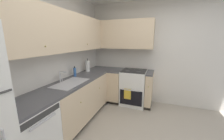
{
  "coord_description": "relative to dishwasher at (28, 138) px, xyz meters",
  "views": [
    {
      "loc": [
        -1.73,
        -0.1,
        1.66
      ],
      "look_at": [
        0.98,
        0.89,
        1.02
      ],
      "focal_mm": 21.3,
      "sensor_mm": 36.0,
      "label": 1
    }
  ],
  "objects": [
    {
      "name": "soap_bottle",
      "position": [
        1.33,
        0.18,
        0.56
      ],
      "size": [
        0.06,
        0.06,
        0.22
      ],
      "color": "#3F72BF",
      "rests_on": "countertop_back"
    },
    {
      "name": "sink",
      "position": [
        0.9,
        -0.03,
        0.43
      ],
      "size": [
        0.7,
        0.4,
        0.1
      ],
      "color": "#B7B7BC",
      "rests_on": "countertop_back"
    },
    {
      "name": "faucet",
      "position": [
        0.9,
        0.18,
        0.59
      ],
      "size": [
        0.07,
        0.16,
        0.21
      ],
      "color": "silver",
      "rests_on": "countertop_back"
    },
    {
      "name": "lower_cabinets_back",
      "position": [
        1.14,
        0.0,
        0.0
      ],
      "size": [
        1.68,
        0.62,
        0.86
      ],
      "color": "beige",
      "rests_on": "ground_plane"
    },
    {
      "name": "wall_back",
      "position": [
        0.71,
        0.33,
        0.88
      ],
      "size": [
        3.85,
        0.05,
        2.63
      ],
      "primitive_type": "cube",
      "color": "silver",
      "rests_on": "ground_plane"
    },
    {
      "name": "countertop_right",
      "position": [
        2.28,
        -0.75,
        0.45
      ],
      "size": [
        0.6,
        1.11,
        0.03
      ],
      "color": "#4C4C51",
      "rests_on": "lower_cabinets_right"
    },
    {
      "name": "dishwasher",
      "position": [
        0.0,
        0.0,
        0.0
      ],
      "size": [
        0.6,
        0.63,
        0.86
      ],
      "color": "white",
      "rests_on": "ground_plane"
    },
    {
      "name": "wall_right",
      "position": [
        2.61,
        -1.44,
        0.88
      ],
      "size": [
        0.05,
        3.58,
        2.63
      ],
      "primitive_type": "cube",
      "color": "silver",
      "rests_on": "ground_plane"
    },
    {
      "name": "paper_towel_roll",
      "position": [
        1.84,
        0.16,
        0.6
      ],
      "size": [
        0.11,
        0.11,
        0.33
      ],
      "color": "white",
      "rests_on": "countertop_back"
    },
    {
      "name": "upper_cabinets_right",
      "position": [
        2.42,
        -0.53,
        1.38
      ],
      "size": [
        0.32,
        1.66,
        0.71
      ],
      "color": "beige"
    },
    {
      "name": "upper_cabinets_back",
      "position": [
        0.98,
        0.14,
        1.38
      ],
      "size": [
        2.56,
        0.34,
        0.71
      ],
      "color": "beige"
    },
    {
      "name": "oven_range",
      "position": [
        2.3,
        -0.93,
        0.02
      ],
      "size": [
        0.68,
        0.62,
        1.05
      ],
      "color": "white",
      "rests_on": "ground_plane"
    },
    {
      "name": "lower_cabinets_right",
      "position": [
        2.29,
        -0.75,
        0.0
      ],
      "size": [
        0.62,
        1.11,
        0.86
      ],
      "color": "beige",
      "rests_on": "ground_plane"
    },
    {
      "name": "countertop_back",
      "position": [
        1.14,
        0.0,
        0.45
      ],
      "size": [
        2.88,
        0.6,
        0.03
      ],
      "primitive_type": "cube",
      "color": "#4C4C51",
      "rests_on": "lower_cabinets_back"
    }
  ]
}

